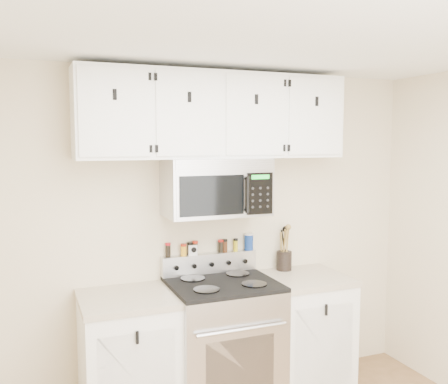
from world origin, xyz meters
name	(u,v)px	position (x,y,z in m)	size (l,w,h in m)	color
back_wall	(208,234)	(0.00, 1.75, 1.25)	(3.50, 0.01, 2.50)	beige
ceiling	(345,17)	(0.00, 0.00, 2.50)	(3.50, 3.50, 0.01)	white
range	(223,343)	(0.00, 1.43, 0.49)	(0.76, 0.65, 1.10)	#B7B7BA
base_cabinet_left	(128,361)	(-0.69, 1.45, 0.46)	(0.64, 0.62, 0.92)	white
base_cabinet_right	(303,332)	(0.69, 1.45, 0.46)	(0.64, 0.62, 0.92)	white
microwave	(216,187)	(0.00, 1.55, 1.63)	(0.76, 0.44, 0.42)	#9E9EA3
upper_cabinets	(215,116)	(0.00, 1.58, 2.15)	(2.00, 0.35, 0.62)	white
utensil_crock	(284,259)	(0.63, 1.66, 1.01)	(0.12, 0.12, 0.36)	black
kitchen_timer	(193,250)	(-0.14, 1.71, 1.14)	(0.07, 0.06, 0.08)	silver
salt_canister	(249,242)	(0.33, 1.71, 1.17)	(0.07, 0.07, 0.13)	navy
spice_jar_0	(168,250)	(-0.33, 1.71, 1.15)	(0.04, 0.04, 0.11)	black
spice_jar_1	(184,250)	(-0.21, 1.71, 1.15)	(0.04, 0.04, 0.09)	gold
spice_jar_2	(190,249)	(-0.15, 1.71, 1.15)	(0.04, 0.04, 0.10)	black
spice_jar_3	(195,248)	(-0.11, 1.71, 1.15)	(0.04, 0.04, 0.11)	#39230D
spice_jar_4	(221,246)	(0.10, 1.71, 1.15)	(0.04, 0.04, 0.10)	black
spice_jar_5	(225,246)	(0.13, 1.71, 1.15)	(0.05, 0.05, 0.10)	#3E200E
spice_jar_6	(236,245)	(0.22, 1.71, 1.15)	(0.04, 0.04, 0.10)	gold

